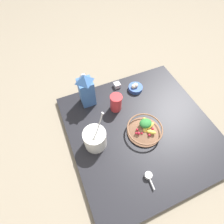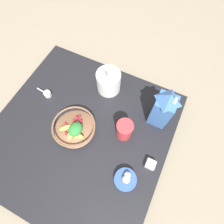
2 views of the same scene
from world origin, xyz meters
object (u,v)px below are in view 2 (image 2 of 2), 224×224
at_px(milk_carton, 163,108).
at_px(yogurt_tub, 109,81).
at_px(fruit_bowl, 74,128).
at_px(garlic_bowl, 126,179).
at_px(drinking_cup, 124,130).
at_px(spice_jar, 150,165).

bearing_deg(milk_carton, yogurt_tub, 79.26).
relative_size(fruit_bowl, garlic_bowl, 2.13).
xyz_separation_m(yogurt_tub, drinking_cup, (-0.22, -0.20, -0.01)).
xyz_separation_m(drinking_cup, garlic_bowl, (-0.21, -0.10, -0.05)).
relative_size(fruit_bowl, yogurt_tub, 0.83).
height_order(drinking_cup, spice_jar, drinking_cup).
height_order(milk_carton, garlic_bowl, milk_carton).
height_order(yogurt_tub, drinking_cup, yogurt_tub).
bearing_deg(drinking_cup, garlic_bowl, -153.73).
xyz_separation_m(milk_carton, spice_jar, (-0.25, -0.05, -0.12)).
distance_m(fruit_bowl, spice_jar, 0.43).
distance_m(yogurt_tub, garlic_bowl, 0.53).
bearing_deg(spice_jar, fruit_bowl, 90.71).
relative_size(milk_carton, yogurt_tub, 0.96).
relative_size(yogurt_tub, drinking_cup, 2.13).
xyz_separation_m(yogurt_tub, garlic_bowl, (-0.43, -0.30, -0.05)).
bearing_deg(garlic_bowl, drinking_cup, 26.27).
xyz_separation_m(fruit_bowl, milk_carton, (0.26, -0.38, 0.10)).
xyz_separation_m(spice_jar, garlic_bowl, (-0.12, 0.08, 0.01)).
relative_size(spice_jar, garlic_bowl, 0.43).
relative_size(milk_carton, garlic_bowl, 2.46).
height_order(fruit_bowl, milk_carton, milk_carton).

